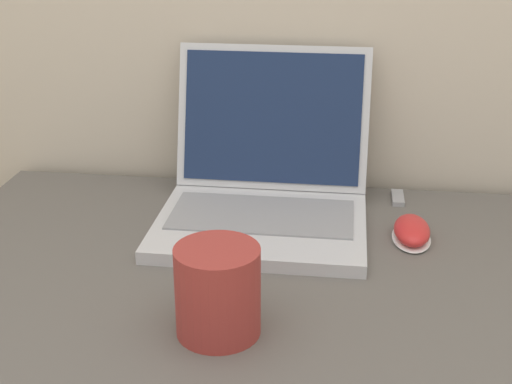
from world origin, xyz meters
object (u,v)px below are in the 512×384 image
object	(u,v)px
laptop	(265,185)
drink_cup	(218,290)
usb_stick	(398,198)
computer_mouse	(412,231)

from	to	relation	value
laptop	drink_cup	xyz separation A→B (m)	(-0.02, -0.33, 0.00)
laptop	usb_stick	size ratio (longest dim) A/B	5.52
computer_mouse	laptop	bearing A→B (deg)	166.95
usb_stick	laptop	bearing A→B (deg)	-155.85
laptop	usb_stick	world-z (taller)	laptop
laptop	drink_cup	distance (m)	0.33
computer_mouse	usb_stick	distance (m)	0.15
drink_cup	usb_stick	size ratio (longest dim) A/B	1.84
laptop	usb_stick	xyz separation A→B (m)	(0.22, 0.10, -0.05)
laptop	computer_mouse	xyz separation A→B (m)	(0.23, -0.05, -0.04)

